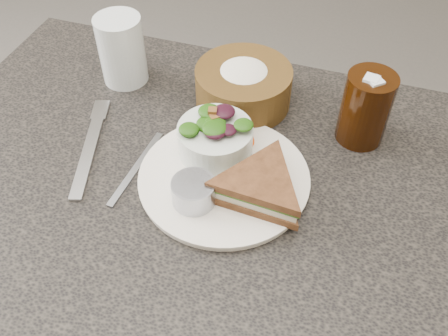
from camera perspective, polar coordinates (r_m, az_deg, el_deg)
name	(u,v)px	position (r m, az deg, el deg)	size (l,w,h in m)	color
dining_table	(209,293)	(1.11, -1.77, -14.04)	(1.00, 0.70, 0.75)	black
dinner_plate	(224,178)	(0.80, 0.00, -1.18)	(0.27, 0.27, 0.01)	silver
sandwich	(260,187)	(0.75, 4.18, -2.13)	(0.17, 0.17, 0.05)	brown
salad_bowl	(215,135)	(0.81, -1.02, 3.77)	(0.12, 0.12, 0.07)	silver
dressing_ramekin	(194,192)	(0.75, -3.48, -2.76)	(0.07, 0.07, 0.04)	#9DA1AD
orange_wedge	(237,135)	(0.84, 1.49, 3.73)	(0.06, 0.06, 0.03)	#E84300
fork	(89,152)	(0.87, -15.20, 1.82)	(0.02, 0.21, 0.01)	#A6A9AD
knife	(136,168)	(0.83, -9.99, 0.03)	(0.01, 0.17, 0.00)	gray
bread_basket	(243,81)	(0.91, 2.24, 9.92)	(0.17, 0.17, 0.10)	brown
cola_glass	(366,106)	(0.86, 15.95, 6.88)	(0.08, 0.08, 0.14)	black
water_glass	(122,50)	(0.98, -11.61, 13.09)	(0.09, 0.09, 0.13)	silver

